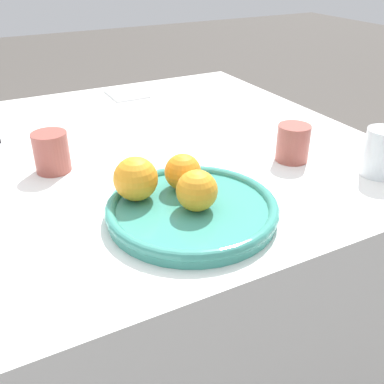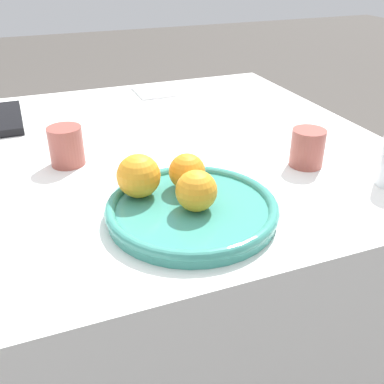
% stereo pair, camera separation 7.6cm
% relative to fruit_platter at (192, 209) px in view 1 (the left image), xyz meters
% --- Properties ---
extents(ground_plane, '(12.00, 12.00, 0.00)m').
position_rel_fruit_platter_xyz_m(ground_plane, '(-0.12, 0.33, -0.73)').
color(ground_plane, '#4C4742').
extents(table, '(1.38, 1.04, 0.72)m').
position_rel_fruit_platter_xyz_m(table, '(-0.12, 0.33, -0.37)').
color(table, white).
rests_on(table, ground_plane).
extents(fruit_platter, '(0.30, 0.30, 0.03)m').
position_rel_fruit_platter_xyz_m(fruit_platter, '(0.00, 0.00, 0.00)').
color(fruit_platter, teal).
rests_on(fruit_platter, table).
extents(orange_0, '(0.07, 0.07, 0.07)m').
position_rel_fruit_platter_xyz_m(orange_0, '(0.02, 0.07, 0.04)').
color(orange_0, orange).
rests_on(orange_0, fruit_platter).
extents(orange_1, '(0.07, 0.07, 0.07)m').
position_rel_fruit_platter_xyz_m(orange_1, '(0.00, -0.01, 0.04)').
color(orange_1, orange).
rests_on(orange_1, fruit_platter).
extents(orange_2, '(0.08, 0.08, 0.08)m').
position_rel_fruit_platter_xyz_m(orange_2, '(-0.07, 0.07, 0.04)').
color(orange_2, orange).
rests_on(orange_2, fruit_platter).
extents(water_glass, '(0.07, 0.07, 0.10)m').
position_rel_fruit_platter_xyz_m(water_glass, '(0.42, -0.03, 0.03)').
color(water_glass, silver).
rests_on(water_glass, table).
extents(cup_0, '(0.07, 0.07, 0.08)m').
position_rel_fruit_platter_xyz_m(cup_0, '(0.31, 0.11, 0.02)').
color(cup_0, '#9E4C42').
rests_on(cup_0, table).
extents(cup_2, '(0.07, 0.07, 0.08)m').
position_rel_fruit_platter_xyz_m(cup_2, '(-0.17, 0.30, 0.03)').
color(cup_2, '#9E4C42').
rests_on(cup_2, table).
extents(napkin, '(0.11, 0.14, 0.01)m').
position_rel_fruit_platter_xyz_m(napkin, '(0.15, 0.74, -0.01)').
color(napkin, white).
rests_on(napkin, table).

